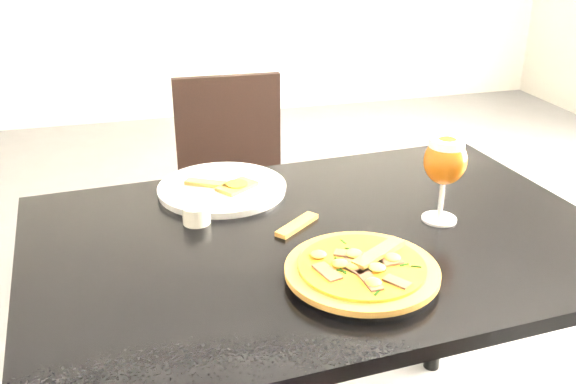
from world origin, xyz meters
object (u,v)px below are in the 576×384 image
object	(u,v)px
beer_glass	(445,161)
dining_table	(320,271)
chair_far	(235,191)
pizza	(362,268)

from	to	relation	value
beer_glass	dining_table	bearing A→B (deg)	178.98
dining_table	chair_far	xyz separation A→B (m)	(-0.02, 0.90, -0.19)
beer_glass	pizza	bearing A→B (deg)	-143.90
pizza	dining_table	bearing A→B (deg)	95.31
pizza	beer_glass	distance (m)	0.33
dining_table	pizza	bearing A→B (deg)	-88.45
pizza	chair_far	bearing A→B (deg)	91.77
chair_far	beer_glass	bearing A→B (deg)	-70.48
dining_table	pizza	world-z (taller)	pizza
chair_far	beer_glass	xyz separation A→B (m)	(0.28, -0.90, 0.42)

